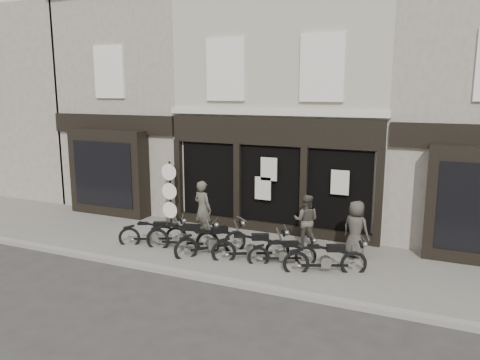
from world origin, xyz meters
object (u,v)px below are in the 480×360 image
at_px(motorcycle_0, 154,235).
at_px(motorcycle_5, 326,261).
at_px(motorcycle_4, 283,255).
at_px(man_right, 356,229).
at_px(man_centre, 306,220).
at_px(man_left, 203,209).
at_px(motorcycle_2, 212,243).
at_px(motorcycle_3, 252,249).
at_px(advert_sign_post, 170,196).
at_px(motorcycle_1, 183,239).

relative_size(motorcycle_0, motorcycle_5, 0.94).
height_order(motorcycle_4, motorcycle_5, motorcycle_5).
distance_m(motorcycle_5, man_right, 1.62).
bearing_deg(man_centre, man_left, 1.22).
bearing_deg(motorcycle_2, motorcycle_4, -47.07).
distance_m(motorcycle_4, man_centre, 1.78).
bearing_deg(motorcycle_5, man_right, 49.10).
distance_m(motorcycle_3, man_centre, 2.12).
relative_size(motorcycle_2, man_right, 1.14).
bearing_deg(advert_sign_post, motorcycle_0, -72.56).
relative_size(motorcycle_0, motorcycle_1, 0.87).
distance_m(motorcycle_2, man_centre, 2.92).
bearing_deg(motorcycle_4, advert_sign_post, 132.93).
bearing_deg(man_left, motorcycle_1, 107.20).
height_order(motorcycle_3, motorcycle_4, motorcycle_3).
xyz_separation_m(motorcycle_1, man_left, (-0.04, 1.27, 0.61)).
distance_m(motorcycle_0, motorcycle_3, 3.24).
xyz_separation_m(motorcycle_0, motorcycle_3, (3.24, -0.01, 0.02)).
bearing_deg(motorcycle_2, man_left, 78.12).
xyz_separation_m(motorcycle_3, man_right, (2.57, 1.41, 0.52)).
bearing_deg(man_left, motorcycle_3, 165.83).
xyz_separation_m(motorcycle_2, man_centre, (2.26, 1.79, 0.48)).
xyz_separation_m(motorcycle_0, advert_sign_post, (-0.64, 1.95, 0.75)).
height_order(motorcycle_3, man_left, man_left).
distance_m(motorcycle_5, advert_sign_post, 6.35).
bearing_deg(advert_sign_post, motorcycle_1, -49.89).
bearing_deg(motorcycle_3, motorcycle_4, -21.38).
xyz_separation_m(motorcycle_3, motorcycle_5, (2.10, -0.05, -0.00)).
relative_size(motorcycle_0, advert_sign_post, 0.81).
relative_size(motorcycle_1, motorcycle_2, 1.20).
height_order(motorcycle_4, man_right, man_right).
height_order(man_right, advert_sign_post, advert_sign_post).
relative_size(motorcycle_4, advert_sign_post, 0.74).
distance_m(motorcycle_4, motorcycle_5, 1.22).
distance_m(motorcycle_2, motorcycle_5, 3.34).
bearing_deg(man_centre, motorcycle_4, 77.34).
bearing_deg(motorcycle_0, man_centre, -4.18).
xyz_separation_m(motorcycle_3, man_centre, (1.02, 1.78, 0.49)).
bearing_deg(motorcycle_5, man_left, 139.82).
relative_size(motorcycle_0, man_left, 1.05).
height_order(motorcycle_0, man_right, man_right).
xyz_separation_m(motorcycle_1, man_centre, (3.20, 1.81, 0.48)).
bearing_deg(man_right, motorcycle_3, 49.49).
bearing_deg(man_right, advert_sign_post, 15.84).
height_order(motorcycle_5, man_right, man_right).
bearing_deg(man_right, motorcycle_5, 93.11).
height_order(motorcycle_5, man_centre, man_centre).
distance_m(motorcycle_4, advert_sign_post, 5.18).
bearing_deg(motorcycle_4, motorcycle_5, -32.50).
bearing_deg(motorcycle_3, motorcycle_0, 152.54).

